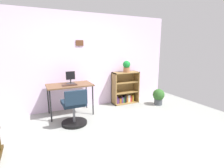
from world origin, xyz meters
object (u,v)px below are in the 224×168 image
object	(u,v)px
desk	(70,87)
bookshelf_low	(125,89)
keyboard	(70,85)
office_chair	(74,109)
monitor	(71,78)
potted_plant_on_shelf	(127,66)
potted_plant_floor	(159,96)

from	to	relation	value
desk	bookshelf_low	bearing A→B (deg)	7.56
keyboard	office_chair	size ratio (longest dim) A/B	0.42
monitor	keyboard	distance (m)	0.22
office_chair	monitor	bearing A→B (deg)	81.76
keyboard	monitor	bearing A→B (deg)	69.46
desk	bookshelf_low	distance (m)	1.61
monitor	bookshelf_low	xyz separation A→B (m)	(1.53, 0.14, -0.46)
office_chair	bookshelf_low	distance (m)	1.84
potted_plant_on_shelf	bookshelf_low	bearing A→B (deg)	110.84
desk	potted_plant_on_shelf	bearing A→B (deg)	5.50
keyboard	office_chair	bearing A→B (deg)	-93.82
monitor	keyboard	world-z (taller)	monitor
desk	potted_plant_floor	bearing A→B (deg)	-8.71
desk	bookshelf_low	size ratio (longest dim) A/B	1.14
keyboard	bookshelf_low	world-z (taller)	bookshelf_low
monitor	potted_plant_floor	xyz separation A→B (m)	(2.28, -0.43, -0.61)
desk	monitor	size ratio (longest dim) A/B	3.50
monitor	bookshelf_low	distance (m)	1.61
bookshelf_low	potted_plant_floor	size ratio (longest dim) A/B	2.00
keyboard	potted_plant_on_shelf	world-z (taller)	potted_plant_on_shelf
desk	potted_plant_floor	distance (m)	2.39
potted_plant_on_shelf	potted_plant_floor	size ratio (longest dim) A/B	0.70
monitor	keyboard	bearing A→B (deg)	-110.54
keyboard	potted_plant_on_shelf	bearing A→B (deg)	9.06
monitor	bookshelf_low	world-z (taller)	monitor
monitor	potted_plant_floor	bearing A→B (deg)	-10.66
office_chair	desk	bearing A→B (deg)	84.88
potted_plant_floor	office_chair	bearing A→B (deg)	-173.54
desk	keyboard	world-z (taller)	keyboard
keyboard	potted_plant_floor	world-z (taller)	keyboard
desk	potted_plant_floor	size ratio (longest dim) A/B	2.29
desk	office_chair	world-z (taller)	office_chair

